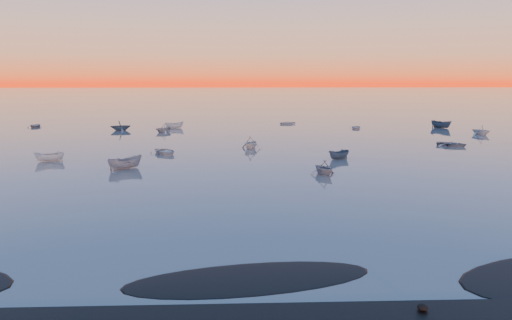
{
  "coord_description": "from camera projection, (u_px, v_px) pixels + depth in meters",
  "views": [
    {
      "loc": [
        -5.86,
        -23.94,
        10.14
      ],
      "look_at": [
        -3.82,
        28.0,
        1.3
      ],
      "focal_mm": 35.0,
      "sensor_mm": 36.0,
      "label": 1
    }
  ],
  "objects": [
    {
      "name": "mud_lobes",
      "position": [
        357.0,
        284.0,
        24.52
      ],
      "size": [
        140.0,
        6.0,
        0.07
      ],
      "primitive_type": null,
      "color": "black",
      "rests_on": "ground"
    },
    {
      "name": "boat_near_center",
      "position": [
        125.0,
        169.0,
        54.8
      ],
      "size": [
        3.62,
        4.22,
        1.37
      ],
      "primitive_type": "imported",
      "rotation": [
        0.0,
        0.0,
        2.17
      ],
      "color": "gray",
      "rests_on": "ground"
    },
    {
      "name": "boat_near_right",
      "position": [
        324.0,
        174.0,
        51.72
      ],
      "size": [
        3.69,
        2.71,
        1.18
      ],
      "primitive_type": "imported",
      "rotation": [
        0.0,
        0.0,
        3.55
      ],
      "color": "gray",
      "rests_on": "ground"
    },
    {
      "name": "boat_near_left",
      "position": [
        165.0,
        154.0,
        65.2
      ],
      "size": [
        4.62,
        3.79,
        1.08
      ],
      "primitive_type": "imported",
      "rotation": [
        0.0,
        0.0,
        0.55
      ],
      "color": "silver",
      "rests_on": "ground"
    },
    {
      "name": "ground",
      "position": [
        260.0,
        117.0,
        124.02
      ],
      "size": [
        600.0,
        600.0,
        0.0
      ],
      "primitive_type": "plane",
      "color": "slate",
      "rests_on": "ground"
    },
    {
      "name": "moored_fleet",
      "position": [
        274.0,
        141.0,
        77.72
      ],
      "size": [
        124.0,
        58.0,
        1.2
      ],
      "primitive_type": null,
      "color": "silver",
      "rests_on": "ground"
    }
  ]
}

